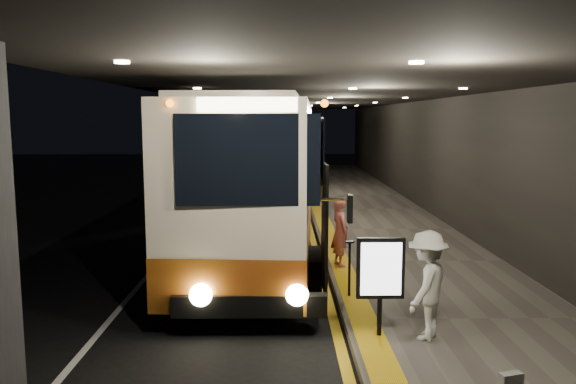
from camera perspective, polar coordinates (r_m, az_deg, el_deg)
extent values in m
plane|color=black|center=(13.41, -6.67, -8.62)|extent=(90.00, 90.00, 0.00)
cube|color=silver|center=(18.47, -10.63, -4.20)|extent=(0.12, 50.00, 0.01)
cube|color=gold|center=(18.22, 2.37, -4.23)|extent=(0.18, 50.00, 0.01)
cube|color=#514C44|center=(18.49, 9.84, -3.94)|extent=(4.50, 50.00, 0.15)
cube|color=gold|center=(18.22, 3.95, -3.76)|extent=(0.50, 50.00, 0.01)
cube|color=black|center=(18.69, 16.87, 5.01)|extent=(0.10, 50.00, 6.00)
cube|color=black|center=(17.12, -10.39, 2.32)|extent=(0.80, 0.80, 4.40)
cube|color=black|center=(28.99, -6.41, 4.50)|extent=(0.80, 0.80, 4.40)
cube|color=black|center=(17.86, 2.94, 10.35)|extent=(9.00, 50.00, 0.40)
cube|color=beige|center=(15.57, -2.68, 2.09)|extent=(3.42, 12.96, 3.63)
cube|color=#8F5F14|center=(15.75, -2.65, -2.76)|extent=(3.45, 12.98, 0.96)
cube|color=black|center=(9.09, -4.12, 3.24)|extent=(2.35, 0.20, 1.50)
cube|color=black|center=(9.66, -3.95, -11.41)|extent=(2.63, 0.40, 0.37)
cylinder|color=black|center=(11.99, -9.18, -7.97)|extent=(0.30, 1.07, 1.07)
cylinder|color=black|center=(11.88, 2.61, -8.03)|extent=(0.30, 1.07, 1.07)
cylinder|color=black|center=(20.09, -5.70, -1.62)|extent=(0.30, 1.07, 1.07)
cylinder|color=black|center=(20.03, 1.25, -1.61)|extent=(0.30, 1.07, 1.07)
sphere|color=#FFEAA5|center=(9.59, -8.86, -10.29)|extent=(0.38, 0.38, 0.38)
sphere|color=#FFEAA5|center=(9.50, 0.92, -10.37)|extent=(0.38, 0.38, 0.38)
cube|color=#FFF2BF|center=(9.05, -4.18, 8.84)|extent=(1.60, 0.14, 0.24)
cube|color=beige|center=(31.27, -1.78, 4.62)|extent=(2.63, 12.15, 3.44)
cube|color=#8F5F14|center=(31.36, -1.77, 2.31)|extent=(2.65, 12.17, 0.91)
cube|color=black|center=(25.15, -2.05, 5.63)|extent=(2.22, 0.08, 1.42)
cube|color=black|center=(25.41, -2.02, 0.39)|extent=(2.48, 0.27, 0.35)
cylinder|color=black|center=(27.63, -4.29, 0.84)|extent=(0.28, 1.01, 1.01)
cylinder|color=black|center=(27.58, 0.46, 0.85)|extent=(0.28, 1.01, 1.01)
cylinder|color=black|center=(35.46, -3.49, 2.33)|extent=(0.28, 1.01, 1.01)
cylinder|color=black|center=(35.42, 0.21, 2.34)|extent=(0.28, 1.01, 1.01)
cube|color=beige|center=(44.77, -1.39, 5.54)|extent=(3.35, 12.43, 3.48)
cube|color=#8F5F14|center=(44.83, -1.39, 3.91)|extent=(3.37, 12.46, 0.92)
cube|color=black|center=(38.57, -1.51, 6.36)|extent=(2.25, 0.20, 1.43)
cube|color=black|center=(38.77, -1.50, 2.88)|extent=(2.52, 0.41, 0.36)
cylinder|color=black|center=(41.01, -3.08, 3.05)|extent=(0.29, 1.02, 1.02)
cylinder|color=black|center=(40.98, 0.17, 3.06)|extent=(0.29, 1.02, 1.02)
cylinder|color=black|center=(48.97, -2.69, 3.79)|extent=(0.29, 1.02, 1.02)
cylinder|color=black|center=(48.95, 0.03, 3.79)|extent=(0.29, 1.02, 1.02)
imported|color=#C4625B|center=(13.61, 5.31, -4.07)|extent=(0.57, 0.71, 1.68)
imported|color=beige|center=(9.46, 13.94, -9.16)|extent=(1.07, 1.26, 1.78)
cylinder|color=black|center=(9.58, 9.27, -12.40)|extent=(0.08, 0.08, 0.64)
cube|color=black|center=(9.33, 9.38, -7.63)|extent=(0.78, 0.11, 1.01)
cube|color=white|center=(9.28, 9.44, -7.73)|extent=(0.66, 0.02, 0.87)
cylinder|color=black|center=(11.42, 6.25, -7.79)|extent=(0.05, 0.05, 1.12)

